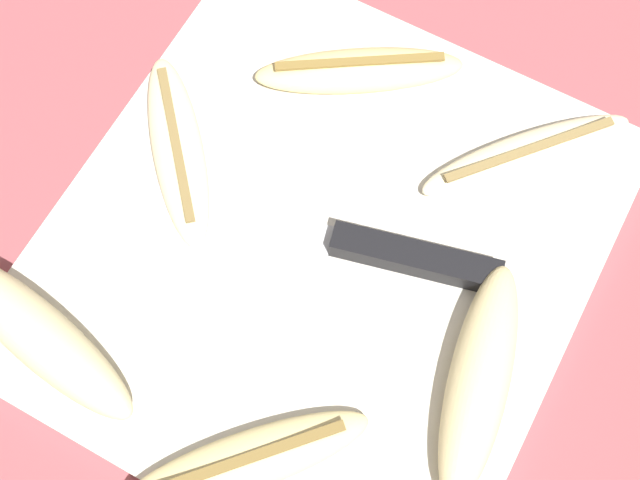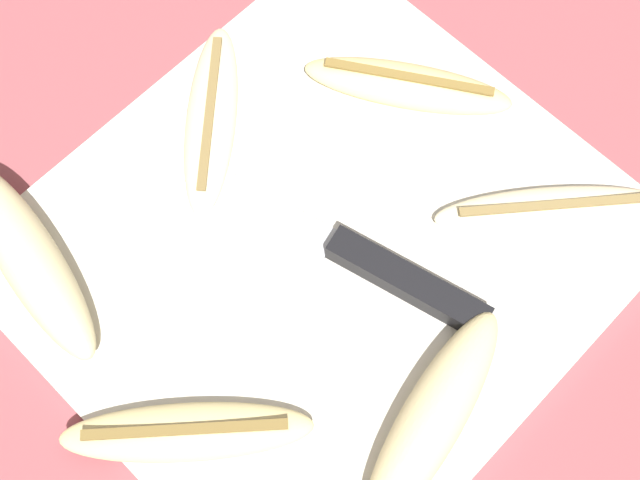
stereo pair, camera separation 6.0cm
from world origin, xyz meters
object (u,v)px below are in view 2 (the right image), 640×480
Objects in this scene: banana_golden_short at (408,86)px; banana_spotted_left at (187,432)px; banana_cream_curved at (211,119)px; banana_soft_right at (29,259)px; banana_ripe_center at (433,417)px; knife at (379,267)px; banana_pale_long at (550,210)px.

banana_spotted_left is at bearing -166.21° from banana_golden_short.
banana_soft_right is at bearing 178.30° from banana_cream_curved.
banana_soft_right is 0.28m from banana_ripe_center.
banana_cream_curved is 0.93× the size of banana_golden_short.
banana_soft_right reaches higher than banana_golden_short.
banana_pale_long reaches higher than knife.
banana_cream_curved is (-0.00, 0.16, 0.00)m from knife.
banana_golden_short is at bearing -35.08° from banana_cream_curved.
banana_soft_right is at bearing 162.46° from banana_golden_short.
banana_cream_curved is 0.82× the size of banana_soft_right.
knife is 0.23m from banana_soft_right.
knife is at bearing -46.12° from banana_soft_right.
banana_soft_right reaches higher than banana_pale_long.
knife is 1.72× the size of banana_pale_long.
knife is 1.47× the size of banana_soft_right.
knife is at bearing -3.81° from banana_spotted_left.
banana_golden_short reaches higher than banana_pale_long.
knife is 0.17m from banana_spotted_left.
banana_pale_long is 0.89× the size of banana_ripe_center.
banana_soft_right is (0.00, 0.16, 0.01)m from banana_spotted_left.
banana_golden_short is at bearing 13.79° from banana_spotted_left.
banana_soft_right reaches higher than banana_spotted_left.
banana_spotted_left is at bearing 137.36° from banana_ripe_center.
banana_spotted_left is at bearing -91.41° from banana_soft_right.
knife is 0.11m from banana_ripe_center.
banana_ripe_center is at bearing -42.64° from banana_spotted_left.
banana_pale_long is at bearing -13.57° from banana_spotted_left.
knife is 0.13m from banana_pale_long.
banana_ripe_center is at bearing -132.82° from knife.
banana_soft_right reaches higher than banana_cream_curved.
knife is at bearing 153.53° from banana_pale_long.
banana_soft_right is at bearing 119.89° from knife.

